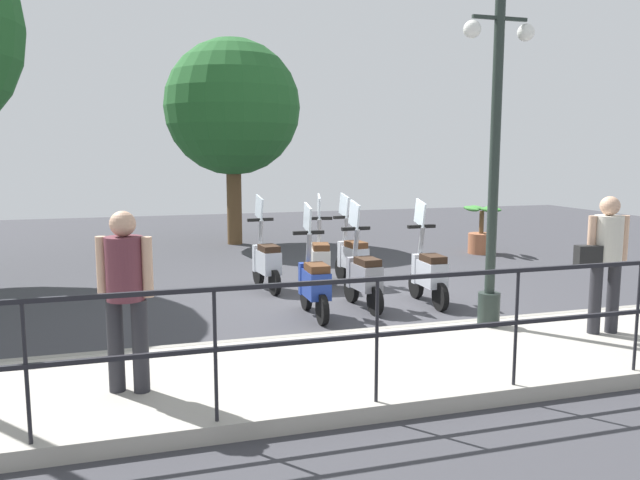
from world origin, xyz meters
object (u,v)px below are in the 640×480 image
(pedestrian_distant, at_px, (125,287))
(scooter_far_2, at_px, (266,261))
(scooter_near_0, at_px, (428,272))
(tree_distant, at_px, (232,108))
(scooter_near_2, at_px, (314,282))
(lamp_post_near, at_px, (494,181))
(scooter_far_1, at_px, (320,259))
(scooter_near_1, at_px, (363,276))
(potted_palm, at_px, (481,234))
(pedestrian_with_bag, at_px, (605,254))
(scooter_far_0, at_px, (352,257))

(pedestrian_distant, distance_m, scooter_far_2, 4.85)
(scooter_near_0, relative_size, scooter_far_2, 1.00)
(tree_distant, xyz_separation_m, scooter_near_2, (-7.21, 0.07, -2.81))
(scooter_near_0, bearing_deg, lamp_post_near, 179.57)
(tree_distant, relative_size, scooter_far_1, 3.20)
(scooter_far_2, bearing_deg, scooter_near_1, -152.86)
(tree_distant, xyz_separation_m, potted_palm, (-3.05, -5.02, -2.85))
(scooter_near_0, distance_m, scooter_far_1, 1.97)
(pedestrian_with_bag, height_order, scooter_far_2, pedestrian_with_bag)
(scooter_far_0, bearing_deg, scooter_far_2, 83.87)
(pedestrian_distant, height_order, scooter_far_2, pedestrian_distant)
(pedestrian_distant, height_order, tree_distant, tree_distant)
(scooter_far_1, height_order, scooter_far_2, same)
(scooter_near_1, bearing_deg, lamp_post_near, -154.92)
(scooter_near_0, relative_size, scooter_far_0, 1.00)
(tree_distant, bearing_deg, pedestrian_distant, 165.68)
(pedestrian_with_bag, height_order, scooter_near_2, pedestrian_with_bag)
(potted_palm, relative_size, scooter_far_0, 0.69)
(scooter_far_0, bearing_deg, pedestrian_with_bag, -163.80)
(pedestrian_with_bag, bearing_deg, potted_palm, -10.32)
(pedestrian_with_bag, height_order, tree_distant, tree_distant)
(pedestrian_distant, height_order, potted_palm, pedestrian_distant)
(pedestrian_with_bag, height_order, potted_palm, pedestrian_with_bag)
(potted_palm, bearing_deg, pedestrian_distant, 131.50)
(tree_distant, bearing_deg, potted_palm, -121.25)
(pedestrian_distant, height_order, scooter_far_1, pedestrian_distant)
(lamp_post_near, height_order, tree_distant, tree_distant)
(pedestrian_distant, distance_m, scooter_near_0, 5.03)
(scooter_near_2, bearing_deg, pedestrian_distant, 136.42)
(scooter_near_1, height_order, scooter_far_2, same)
(lamp_post_near, height_order, scooter_near_2, lamp_post_near)
(lamp_post_near, xyz_separation_m, potted_palm, (5.66, -3.32, -1.45))
(pedestrian_with_bag, height_order, scooter_far_0, pedestrian_with_bag)
(scooter_near_1, distance_m, scooter_near_2, 0.84)
(scooter_near_1, bearing_deg, scooter_near_2, 103.49)
(scooter_near_0, xyz_separation_m, scooter_near_2, (-0.21, 1.82, 0.00))
(pedestrian_with_bag, distance_m, potted_palm, 6.76)
(lamp_post_near, distance_m, scooter_near_2, 2.72)
(lamp_post_near, xyz_separation_m, pedestrian_with_bag, (-0.68, -1.07, -0.81))
(potted_palm, bearing_deg, scooter_far_2, 113.29)
(pedestrian_distant, bearing_deg, scooter_near_0, 142.93)
(lamp_post_near, bearing_deg, scooter_near_2, 49.68)
(scooter_near_2, bearing_deg, pedestrian_with_bag, -126.83)
(scooter_far_1, bearing_deg, scooter_near_1, -160.45)
(scooter_near_2, xyz_separation_m, scooter_far_0, (1.85, -1.21, 0.00))
(lamp_post_near, xyz_separation_m, scooter_near_2, (1.50, 1.77, -1.41))
(pedestrian_with_bag, xyz_separation_m, pedestrian_distant, (-0.29, 5.24, 0.00))
(pedestrian_distant, bearing_deg, scooter_near_2, 156.27)
(pedestrian_with_bag, relative_size, scooter_far_1, 1.03)
(scooter_near_1, bearing_deg, tree_distant, 2.36)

